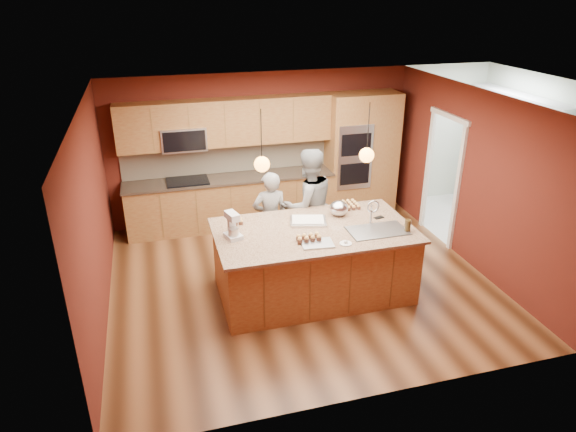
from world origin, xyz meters
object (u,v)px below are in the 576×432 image
object	(u,v)px
person_right	(308,206)
stand_mixer	(233,227)
mixing_bowl	(339,208)
island	(314,261)
person_left	(270,219)

from	to	relation	value
person_right	stand_mixer	xyz separation A→B (m)	(-1.34, -0.96, 0.24)
person_right	mixing_bowl	distance (m)	0.73
island	person_left	world-z (taller)	person_left
stand_mixer	person_right	bearing A→B (deg)	19.61
person_right	stand_mixer	bearing A→B (deg)	24.87
mixing_bowl	person_right	bearing A→B (deg)	111.81
island	stand_mixer	xyz separation A→B (m)	(-1.13, 0.05, 0.64)
person_left	stand_mixer	xyz separation A→B (m)	(-0.73, -0.96, 0.39)
person_right	mixing_bowl	bearing A→B (deg)	101.01
island	mixing_bowl	world-z (taller)	island
person_right	person_left	bearing A→B (deg)	-10.80
island	person_right	distance (m)	1.11
island	stand_mixer	world-z (taller)	island
island	person_right	world-z (taller)	person_right
person_left	island	bearing A→B (deg)	110.55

